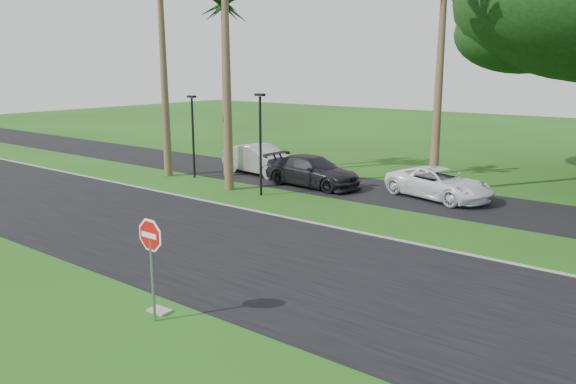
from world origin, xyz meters
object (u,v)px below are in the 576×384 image
(car_red, at_px, (306,169))
(car_minivan, at_px, (439,184))
(stop_sign_near, at_px, (151,249))
(car_silver, at_px, (261,160))
(car_dark, at_px, (313,172))

(car_red, bearing_deg, car_minivan, -95.13)
(stop_sign_near, distance_m, car_minivan, 15.87)
(stop_sign_near, xyz_separation_m, car_minivan, (0.27, 15.83, -1.09))
(stop_sign_near, height_order, car_minivan, stop_sign_near)
(car_minivan, bearing_deg, car_silver, 107.45)
(car_silver, relative_size, car_dark, 0.95)
(car_red, bearing_deg, car_dark, -138.62)
(car_red, relative_size, car_minivan, 0.79)
(car_silver, height_order, car_red, car_silver)
(car_silver, height_order, car_minivan, car_silver)
(car_dark, bearing_deg, car_red, 53.70)
(stop_sign_near, bearing_deg, car_red, 113.54)
(car_minivan, bearing_deg, stop_sign_near, -166.21)
(car_silver, xyz_separation_m, car_red, (3.09, -0.06, -0.14))
(car_dark, distance_m, car_minivan, 6.15)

